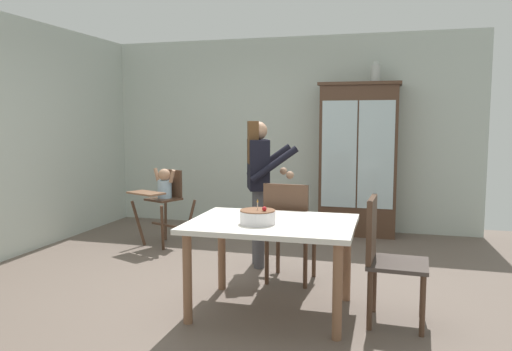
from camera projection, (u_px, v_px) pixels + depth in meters
The scene contains 10 objects.
ground_plane at pixel (229, 281), 4.82m from camera, with size 6.24×6.24×0.00m, color #66564C.
wall_back at pixel (287, 133), 7.19m from camera, with size 5.32×0.06×2.70m, color beige.
china_cabinet at pixel (358, 159), 6.70m from camera, with size 1.06×0.48×2.03m.
ceramic_vase at pixel (375, 73), 6.53m from camera, with size 0.13×0.13×0.27m.
high_chair_with_toddler at pixel (164, 193), 6.16m from camera, with size 0.75×0.82×0.95m.
adult_person at pixel (259, 175), 5.24m from camera, with size 0.63×0.62×1.53m.
dining_table at pixel (272, 233), 4.00m from camera, with size 1.32×1.00×0.74m.
birthday_cake at pixel (258, 217), 3.89m from camera, with size 0.28×0.28×0.19m.
dining_chair_far_side at pixel (288, 226), 4.70m from camera, with size 0.47×0.47×0.96m.
dining_chair_right_end at pixel (384, 251), 3.80m from camera, with size 0.46×0.46×0.96m.
Camera 1 is at (1.51, -4.44, 1.54)m, focal length 35.24 mm.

